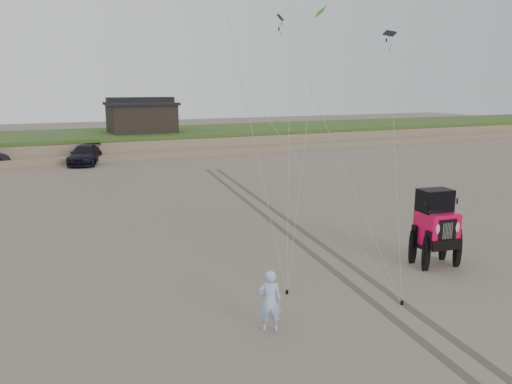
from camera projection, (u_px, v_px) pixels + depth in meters
ground at (340, 289)px, 15.28m from camera, size 160.00×160.00×0.00m
dune_ridge at (121, 142)px, 48.41m from camera, size 160.00×14.25×1.73m
cabin at (141, 116)px, 48.28m from camera, size 6.40×5.40×3.35m
truck_c at (85, 155)px, 39.78m from camera, size 3.47×5.51×1.49m
jeep at (436, 236)px, 17.11m from camera, size 3.21×5.98×2.12m
man at (270, 301)px, 12.54m from camera, size 0.69×0.59×1.61m
stake_main at (287, 292)px, 14.92m from camera, size 0.08×0.08×0.12m
stake_aux at (402, 303)px, 14.17m from camera, size 0.08×0.08×0.12m
tire_tracks at (278, 220)px, 23.20m from camera, size 5.22×29.74×0.01m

